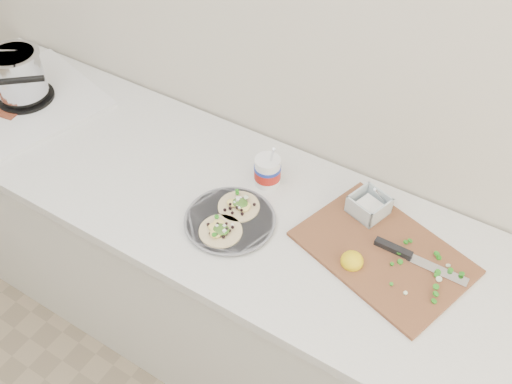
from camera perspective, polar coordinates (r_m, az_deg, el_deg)
The scene contains 5 objects.
counter at distance 2.17m, azimuth -4.13°, elevation -7.82°, with size 2.44×0.66×0.90m.
stove at distance 2.29m, azimuth -22.42°, elevation 10.02°, with size 0.61×0.59×0.25m.
taco_plate at distance 1.71m, azimuth -2.63°, elevation -2.66°, with size 0.28×0.28×0.04m.
tub at distance 1.79m, azimuth 1.22°, elevation 2.33°, with size 0.09×0.09×0.19m.
cutboard at distance 1.68m, azimuth 12.69°, elevation -5.30°, with size 0.54×0.45×0.07m.
Camera 1 is at (0.81, 0.42, 2.19)m, focal length 40.00 mm.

